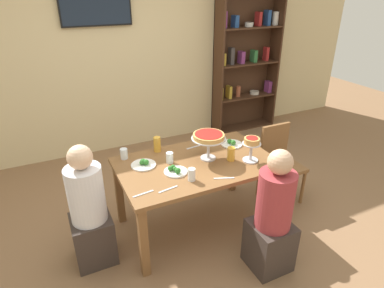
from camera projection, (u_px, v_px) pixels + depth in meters
name	position (u px, v px, depth m)	size (l,w,h in m)	color
ground_plane	(196.00, 224.00, 3.45)	(12.00, 12.00, 0.00)	#846042
rear_partition	(128.00, 52.00, 4.61)	(8.00, 0.12, 2.80)	beige
dining_table	(196.00, 171.00, 3.16)	(1.48, 0.92, 0.74)	brown
bookshelf	(246.00, 61.00, 5.31)	(1.10, 0.30, 2.21)	#422819
television	(95.00, 3.00, 4.10)	(0.90, 0.05, 0.55)	black
diner_near_right	(272.00, 221.00, 2.74)	(0.34, 0.34, 1.15)	#382D28
diner_head_west	(90.00, 215.00, 2.81)	(0.34, 0.34, 1.15)	#382D28
chair_head_east	(279.00, 160.00, 3.70)	(0.40, 0.40, 0.87)	brown
deep_dish_pizza_stand	(209.00, 138.00, 3.09)	(0.33, 0.33, 0.26)	silver
personal_pizza_stand	(252.00, 145.00, 3.08)	(0.18, 0.18, 0.24)	silver
salad_plate_near_diner	(232.00, 143.00, 3.45)	(0.22, 0.22, 0.07)	white
salad_plate_far_diner	(144.00, 164.00, 3.05)	(0.23, 0.23, 0.07)	white
salad_plate_spare	(175.00, 171.00, 2.94)	(0.21, 0.21, 0.07)	white
beer_glass_amber_tall	(231.00, 154.00, 3.13)	(0.08, 0.08, 0.13)	gold
beer_glass_amber_short	(157.00, 144.00, 3.29)	(0.07, 0.07, 0.15)	gold
water_glass_clear_near	(170.00, 158.00, 3.09)	(0.07, 0.07, 0.10)	white
water_glass_clear_far	(192.00, 174.00, 2.81)	(0.07, 0.07, 0.11)	white
water_glass_clear_spare	(124.00, 154.00, 3.17)	(0.07, 0.07, 0.10)	white
cutlery_fork_near	(143.00, 194.00, 2.65)	(0.18, 0.02, 0.01)	silver
cutlery_knife_near	(224.00, 178.00, 2.86)	(0.18, 0.02, 0.01)	silver
cutlery_fork_far	(168.00, 189.00, 2.71)	(0.18, 0.02, 0.01)	silver
cutlery_knife_far	(194.00, 147.00, 3.41)	(0.18, 0.02, 0.01)	silver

